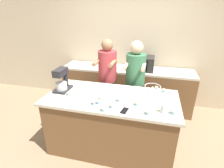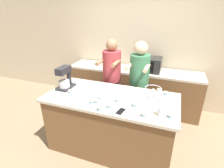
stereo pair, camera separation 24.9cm
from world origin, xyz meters
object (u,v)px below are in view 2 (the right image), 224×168
cupcake_9 (134,104)px  cupcake_5 (70,91)px  stand_mixer (65,79)px  baking_tray (119,90)px  cupcake_2 (143,114)px  cupcake_0 (159,90)px  cupcake_1 (97,101)px  cell_phone (121,111)px  cupcake_11 (170,115)px  cupcake_8 (117,100)px  cupcake_10 (92,101)px  mixing_bowl (153,92)px  drinking_glass (160,112)px  cupcake_4 (109,105)px  cupcake_7 (99,108)px  cupcake_6 (99,97)px  microwave_oven (149,64)px  person_left (112,81)px  person_right (139,85)px  cupcake_3 (166,93)px

cupcake_9 → cupcake_5: bearing=177.4°
stand_mixer → baking_tray: bearing=13.0°
cupcake_2 → cupcake_5: bearing=168.8°
cupcake_0 → cupcake_1: 0.98m
cell_phone → cupcake_9: size_ratio=2.57×
cupcake_9 → cupcake_11: same height
baking_tray → cupcake_5: bearing=-153.6°
cupcake_8 → cupcake_9: same height
cupcake_11 → cupcake_10: bearing=-179.2°
cupcake_1 → cupcake_9: size_ratio=1.00×
mixing_bowl → cupcake_5: size_ratio=3.89×
drinking_glass → cupcake_10: (-0.89, -0.02, -0.02)m
drinking_glass → cupcake_4: bearing=-176.5°
cupcake_7 → cupcake_8: 0.32m
cupcake_6 → stand_mixer: bearing=166.3°
cupcake_1 → microwave_oven: bearing=74.9°
baking_tray → cupcake_1: 0.49m
cupcake_11 → mixing_bowl: bearing=121.0°
cupcake_0 → cupcake_11: size_ratio=1.00×
person_left → cupcake_11: size_ratio=26.85×
cupcake_10 → person_left: bearing=94.4°
cell_phone → mixing_bowl: bearing=58.4°
stand_mixer → cupcake_6: (0.66, -0.16, -0.13)m
person_right → cupcake_7: size_ratio=26.70×
cupcake_6 → drinking_glass: bearing=-8.1°
cupcake_3 → cupcake_8: 0.75m
cupcake_0 → cupcake_1: size_ratio=1.00×
stand_mixer → baking_tray: (0.83, 0.19, -0.14)m
drinking_glass → person_right: bearing=115.6°
baking_tray → cupcake_3: cupcake_3 is taller
drinking_glass → cupcake_8: size_ratio=1.77×
stand_mixer → cupcake_2: size_ratio=5.88×
cupcake_1 → cupcake_9: 0.50m
drinking_glass → cupcake_4: size_ratio=1.77×
cupcake_5 → microwave_oven: bearing=57.6°
cell_phone → cupcake_2: bearing=-0.6°
cell_phone → cupcake_3: bearing=54.0°
person_left → cupcake_7: person_left is taller
cupcake_3 → person_left: bearing=159.2°
mixing_bowl → cupcake_9: mixing_bowl is taller
person_left → cupcake_0: person_left is taller
microwave_oven → cupcake_10: 1.70m
cupcake_9 → cupcake_2: bearing=-50.0°
cupcake_3 → cupcake_4: (-0.66, -0.63, 0.00)m
cell_phone → drinking_glass: size_ratio=1.45×
cupcake_8 → person_right: bearing=81.2°
person_left → cupcake_10: person_left is taller
cupcake_2 → baking_tray: bearing=131.1°
mixing_bowl → cupcake_2: mixing_bowl is taller
microwave_oven → cell_phone: (-0.06, -1.69, -0.12)m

